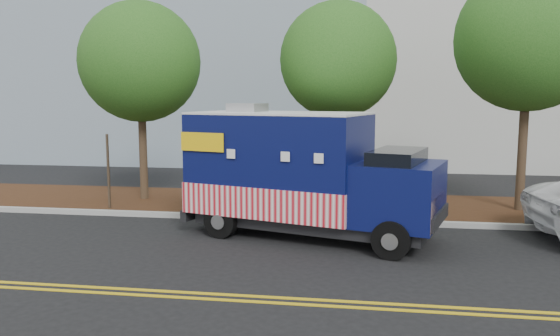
# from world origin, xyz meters

# --- Properties ---
(ground) EXTENTS (120.00, 120.00, 0.00)m
(ground) POSITION_xyz_m (0.00, 0.00, 0.00)
(ground) COLOR black
(ground) RESTS_ON ground
(curb) EXTENTS (120.00, 0.18, 0.15)m
(curb) POSITION_xyz_m (0.00, 1.40, 0.07)
(curb) COLOR #9E9E99
(curb) RESTS_ON ground
(mulch_strip) EXTENTS (120.00, 4.00, 0.15)m
(mulch_strip) POSITION_xyz_m (0.00, 3.50, 0.07)
(mulch_strip) COLOR #321A0E
(mulch_strip) RESTS_ON ground
(centerline_near) EXTENTS (120.00, 0.10, 0.01)m
(centerline_near) POSITION_xyz_m (0.00, -4.45, 0.01)
(centerline_near) COLOR gold
(centerline_near) RESTS_ON ground
(centerline_far) EXTENTS (120.00, 0.10, 0.01)m
(centerline_far) POSITION_xyz_m (0.00, -4.70, 0.01)
(centerline_far) COLOR gold
(centerline_far) RESTS_ON ground
(tree_a) EXTENTS (3.87, 3.87, 6.55)m
(tree_a) POSITION_xyz_m (-5.18, 3.40, 4.60)
(tree_a) COLOR #38281C
(tree_a) RESTS_ON ground
(tree_b) EXTENTS (3.56, 3.56, 6.39)m
(tree_b) POSITION_xyz_m (1.16, 3.43, 4.60)
(tree_b) COLOR #38281C
(tree_b) RESTS_ON ground
(tree_c) EXTENTS (4.19, 4.19, 7.26)m
(tree_c) POSITION_xyz_m (6.63, 3.38, 5.15)
(tree_c) COLOR #38281C
(tree_c) RESTS_ON ground
(sign_post) EXTENTS (0.06, 0.06, 2.40)m
(sign_post) POSITION_xyz_m (-5.59, 1.70, 1.20)
(sign_post) COLOR #473828
(sign_post) RESTS_ON ground
(food_truck) EXTENTS (6.71, 3.98, 3.34)m
(food_truck) POSITION_xyz_m (0.41, -0.06, 1.51)
(food_truck) COLOR black
(food_truck) RESTS_ON ground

